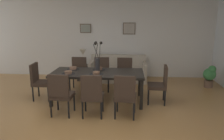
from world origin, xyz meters
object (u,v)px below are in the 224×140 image
at_px(bowl_near_right, 73,68).
at_px(sofa, 118,72).
at_px(framed_picture_left, 86,28).
at_px(bowl_far_right, 99,68).
at_px(dining_chair_mid_left, 125,94).
at_px(bowl_far_left, 96,73).
at_px(dining_chair_near_left, 61,93).
at_px(table_lamp, 83,53).
at_px(framed_picture_center, 129,29).
at_px(dining_table, 98,75).
at_px(dining_chair_mid_right, 125,73).
at_px(dining_chair_far_left, 92,94).
at_px(bowl_near_left, 68,72).
at_px(side_table, 83,72).
at_px(centerpiece_vase, 98,61).
at_px(dining_chair_head_east, 160,83).
at_px(dining_chair_far_right, 102,72).
at_px(potted_plant, 210,75).
at_px(dining_chair_near_right, 78,72).
at_px(dining_chair_head_west, 39,80).

height_order(bowl_near_right, sofa, bowl_near_right).
bearing_deg(framed_picture_left, bowl_far_right, -71.12).
height_order(dining_chair_mid_left, bowl_near_right, dining_chair_mid_left).
bearing_deg(bowl_far_left, dining_chair_near_left, -134.23).
relative_size(bowl_near_right, bowl_far_left, 1.00).
relative_size(table_lamp, framed_picture_center, 1.22).
height_order(dining_table, dining_chair_mid_right, dining_chair_mid_right).
xyz_separation_m(dining_chair_far_left, bowl_near_left, (-0.67, 0.67, 0.27)).
bearing_deg(side_table, framed_picture_center, 20.86).
height_order(dining_table, dining_chair_far_left, dining_chair_far_left).
xyz_separation_m(dining_chair_near_left, centerpiece_vase, (0.65, 0.89, 0.51)).
distance_m(dining_chair_head_east, framed_picture_left, 3.49).
height_order(centerpiece_vase, sofa, centerpiece_vase).
xyz_separation_m(dining_chair_far_right, bowl_far_right, (0.01, -0.67, 0.27)).
xyz_separation_m(dining_chair_mid_left, dining_chair_mid_right, (-0.05, 1.76, 0.00)).
bearing_deg(side_table, bowl_near_left, -87.74).
height_order(dining_table, centerpiece_vase, centerpiece_vase).
relative_size(dining_chair_near_left, table_lamp, 1.80).
relative_size(bowl_far_left, bowl_far_right, 1.00).
relative_size(bowl_far_right, potted_plant, 0.25).
bearing_deg(bowl_near_left, dining_chair_near_right, 91.13).
relative_size(dining_chair_far_left, sofa, 0.50).
relative_size(dining_chair_near_left, potted_plant, 1.37).
relative_size(dining_chair_head_west, framed_picture_center, 2.21).
bearing_deg(potted_plant, framed_picture_center, 155.81).
xyz_separation_m(table_lamp, potted_plant, (3.87, -0.51, -0.52)).
distance_m(bowl_near_right, sofa, 2.05).
bearing_deg(potted_plant, bowl_far_right, -160.65).
height_order(dining_chair_far_right, framed_picture_left, framed_picture_left).
bearing_deg(bowl_near_right, framed_picture_center, 57.12).
distance_m(centerpiece_vase, bowl_near_right, 0.74).
bearing_deg(dining_chair_head_west, dining_chair_far_right, 30.80).
distance_m(dining_chair_near_left, bowl_far_left, 0.96).
distance_m(bowl_far_left, framed_picture_left, 2.86).
xyz_separation_m(side_table, table_lamp, (0.00, 0.00, 0.63)).
distance_m(dining_chair_near_left, bowl_far_right, 1.31).
distance_m(bowl_far_left, table_lamp, 2.19).
bearing_deg(framed_picture_center, dining_chair_mid_right, -94.09).
bearing_deg(bowl_far_right, bowl_near_left, -145.80).
height_order(dining_chair_far_left, side_table, dining_chair_far_left).
distance_m(dining_chair_near_right, centerpiece_vase, 1.23).
distance_m(dining_chair_mid_left, framed_picture_center, 3.47).
bearing_deg(bowl_near_left, framed_picture_center, 61.83).
height_order(bowl_near_left, side_table, bowl_near_left).
bearing_deg(dining_chair_far_right, side_table, 128.02).
height_order(sofa, table_lamp, table_lamp).
distance_m(dining_chair_mid_left, framed_picture_left, 3.75).
bearing_deg(side_table, centerpiece_vase, -67.90).
distance_m(dining_table, dining_chair_near_right, 1.13).
distance_m(bowl_near_right, bowl_far_right, 0.66).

